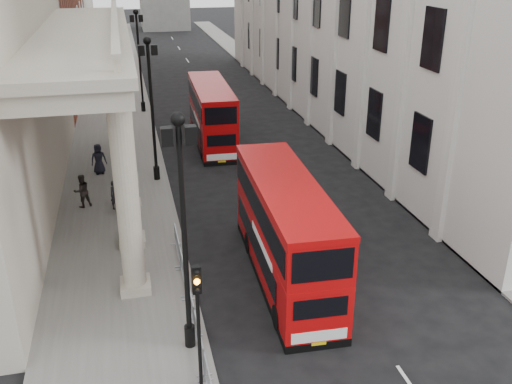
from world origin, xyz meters
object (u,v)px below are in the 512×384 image
Objects in this scene: lamp_post_mid at (151,100)px; pedestrian_c at (99,159)px; bus_far at (212,113)px; traffic_light at (198,305)px; pedestrian_a at (115,195)px; pedestrian_b at (82,191)px; lamp_post_south at (183,221)px; bus_near at (286,229)px; lamp_post_north at (139,54)px.

lamp_post_mid is 5.39m from pedestrian_c.
traffic_light is at bearing -97.99° from bus_far.
pedestrian_a is 1.82m from pedestrian_b.
pedestrian_b is at bearing 107.68° from lamp_post_south.
lamp_post_mid is 8.31m from bus_far.
lamp_post_mid is 13.26m from bus_near.
traffic_light is 20.17m from pedestrian_c.
pedestrian_c is (-7.82, 13.94, -1.19)m from bus_near.
bus_far is 5.23× the size of pedestrian_c.
lamp_post_mid reaches higher than pedestrian_b.
bus_near is at bearing -69.84° from lamp_post_mid.
pedestrian_a is (-2.51, 14.26, -2.21)m from traffic_light.
lamp_post_south reaches higher than traffic_light.
bus_near is 5.54× the size of pedestrian_b.
lamp_post_south is 16.00m from lamp_post_mid.
pedestrian_c is at bearing -103.21° from lamp_post_north.
traffic_light reaches higher than bus_near.
pedestrian_b is at bearing -109.28° from pedestrian_c.
lamp_post_mid is 1.93× the size of traffic_light.
lamp_post_north reaches higher than pedestrian_c.
bus_far is at bearing -155.28° from pedestrian_b.
pedestrian_a is (-2.41, 12.24, -4.01)m from lamp_post_south.
lamp_post_south is 1.93× the size of traffic_light.
bus_near is (4.48, 3.80, -2.66)m from lamp_post_south.
bus_near is 10.97m from pedestrian_a.
bus_far is at bearing -65.13° from lamp_post_north.
traffic_light is at bearing -90.50° from pedestrian_c.
lamp_post_north reaches higher than bus_near.
bus_near is 1.03× the size of bus_far.
bus_near is at bearing -87.81° from bus_far.
pedestrian_a is at bearing -96.94° from lamp_post_north.
traffic_light reaches higher than pedestrian_a.
bus_near reaches higher than pedestrian_b.
pedestrian_c is at bearing 121.38° from bus_near.
lamp_post_south is 1.00× the size of lamp_post_mid.
bus_far is 12.38m from pedestrian_a.
pedestrian_c is at bearing 100.67° from lamp_post_south.
bus_near is at bearing -79.99° from pedestrian_a.
lamp_post_south is 4.44× the size of pedestrian_c.
lamp_post_north is at bearing 116.83° from bus_far.
lamp_post_mid is 1.00× the size of lamp_post_north.
bus_far is 5.40× the size of pedestrian_b.
traffic_light is (0.10, -2.02, -1.80)m from lamp_post_south.
traffic_light reaches higher than pedestrian_b.
lamp_post_south is 6.45m from bus_near.
pedestrian_b is at bearing 105.76° from traffic_light.
pedestrian_c is (-0.94, 5.51, 0.16)m from pedestrian_a.
bus_near is 16.03m from pedestrian_c.
lamp_post_mid is at bearing 90.00° from lamp_post_south.
traffic_light reaches higher than bus_far.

